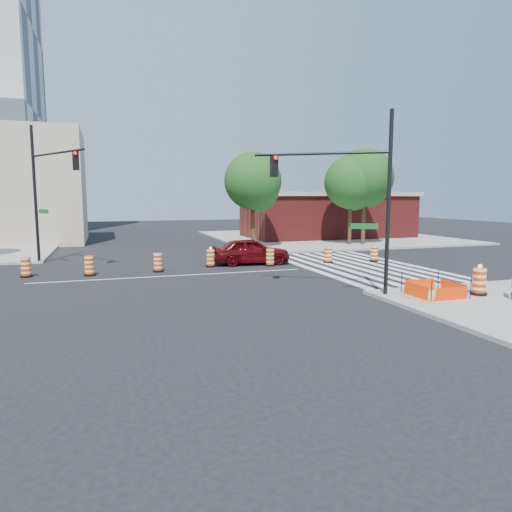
# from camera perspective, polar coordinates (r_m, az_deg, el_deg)

# --- Properties ---
(ground) EXTENTS (120.00, 120.00, 0.00)m
(ground) POSITION_cam_1_polar(r_m,az_deg,el_deg) (24.09, -10.32, -2.46)
(ground) COLOR black
(ground) RESTS_ON ground
(sidewalk_ne) EXTENTS (22.00, 22.00, 0.15)m
(sidewalk_ne) POSITION_cam_1_polar(r_m,az_deg,el_deg) (46.81, 8.79, 2.35)
(sidewalk_ne) COLOR gray
(sidewalk_ne) RESTS_ON ground
(crosswalk_east) EXTENTS (6.75, 13.50, 0.01)m
(crosswalk_east) POSITION_cam_1_polar(r_m,az_deg,el_deg) (27.76, 12.67, -1.23)
(crosswalk_east) COLOR silver
(crosswalk_east) RESTS_ON ground
(lane_centerline) EXTENTS (14.00, 0.12, 0.01)m
(lane_centerline) POSITION_cam_1_polar(r_m,az_deg,el_deg) (24.09, -10.33, -2.45)
(lane_centerline) COLOR silver
(lane_centerline) RESTS_ON ground
(excavation_pit) EXTENTS (2.20, 2.20, 0.90)m
(excavation_pit) POSITION_cam_1_polar(r_m,az_deg,el_deg) (19.36, 21.42, -4.56)
(excavation_pit) COLOR tan
(excavation_pit) RESTS_ON ground
(brick_storefront) EXTENTS (16.50, 8.50, 4.60)m
(brick_storefront) POSITION_cam_1_polar(r_m,az_deg,el_deg) (46.67, 8.85, 5.09)
(brick_storefront) COLOR maroon
(brick_storefront) RESTS_ON ground
(red_coupe) EXTENTS (4.87, 2.32, 1.61)m
(red_coupe) POSITION_cam_1_polar(r_m,az_deg,el_deg) (27.80, -0.65, 0.62)
(red_coupe) COLOR #52070C
(red_coupe) RESTS_ON ground
(signal_pole_se) EXTENTS (4.72, 3.08, 7.30)m
(signal_pole_se) POSITION_cam_1_polar(r_m,az_deg,el_deg) (18.95, 11.65, 8.54)
(signal_pole_se) COLOR black
(signal_pole_se) RESTS_ON ground
(signal_pole_nw) EXTENTS (3.26, 5.43, 8.21)m
(signal_pole_nw) POSITION_cam_1_polar(r_m,az_deg,el_deg) (29.52, -24.66, 8.57)
(signal_pole_nw) COLOR black
(signal_pole_nw) RESTS_ON ground
(pit_drum) EXTENTS (0.64, 0.64, 1.25)m
(pit_drum) POSITION_cam_1_polar(r_m,az_deg,el_deg) (20.37, 26.12, -2.96)
(pit_drum) COLOR black
(pit_drum) RESTS_ON ground
(barricade) EXTENTS (0.67, 0.62, 1.02)m
(barricade) POSITION_cam_1_polar(r_m,az_deg,el_deg) (20.38, 29.37, -3.02)
(barricade) COLOR #E14304
(barricade) RESTS_ON ground
(tree_north_c) EXTENTS (4.44, 4.44, 7.54)m
(tree_north_c) POSITION_cam_1_polar(r_m,az_deg,el_deg) (35.59, -0.32, 8.94)
(tree_north_c) COLOR #382314
(tree_north_c) RESTS_ON ground
(tree_north_d) EXTENTS (4.43, 4.43, 7.53)m
(tree_north_d) POSITION_cam_1_polar(r_m,az_deg,el_deg) (39.23, 11.80, 8.63)
(tree_north_d) COLOR #382314
(tree_north_d) RESTS_ON ground
(tree_north_e) EXTENTS (4.80, 4.80, 8.16)m
(tree_north_e) POSITION_cam_1_polar(r_m,az_deg,el_deg) (39.75, 13.45, 9.17)
(tree_north_e) COLOR #382314
(tree_north_e) RESTS_ON ground
(median_drum_1) EXTENTS (0.60, 0.60, 1.02)m
(median_drum_1) POSITION_cam_1_polar(r_m,az_deg,el_deg) (26.04, -26.81, -1.33)
(median_drum_1) COLOR black
(median_drum_1) RESTS_ON ground
(median_drum_2) EXTENTS (0.60, 0.60, 1.02)m
(median_drum_2) POSITION_cam_1_polar(r_m,az_deg,el_deg) (25.23, -20.09, -1.25)
(median_drum_2) COLOR black
(median_drum_2) RESTS_ON ground
(median_drum_3) EXTENTS (0.60, 0.60, 1.02)m
(median_drum_3) POSITION_cam_1_polar(r_m,az_deg,el_deg) (25.52, -12.15, -0.87)
(median_drum_3) COLOR black
(median_drum_3) RESTS_ON ground
(median_drum_4) EXTENTS (0.60, 0.60, 1.18)m
(median_drum_4) POSITION_cam_1_polar(r_m,az_deg,el_deg) (26.88, -5.69, -0.32)
(median_drum_4) COLOR black
(median_drum_4) RESTS_ON ground
(median_drum_5) EXTENTS (0.60, 0.60, 1.02)m
(median_drum_5) POSITION_cam_1_polar(r_m,az_deg,el_deg) (27.13, 1.77, -0.24)
(median_drum_5) COLOR black
(median_drum_5) RESTS_ON ground
(median_drum_6) EXTENTS (0.60, 0.60, 1.02)m
(median_drum_6) POSITION_cam_1_polar(r_m,az_deg,el_deg) (28.73, 9.00, 0.10)
(median_drum_6) COLOR black
(median_drum_6) RESTS_ON ground
(median_drum_7) EXTENTS (0.60, 0.60, 1.02)m
(median_drum_7) POSITION_cam_1_polar(r_m,az_deg,el_deg) (29.98, 14.56, 0.25)
(median_drum_7) COLOR black
(median_drum_7) RESTS_ON ground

